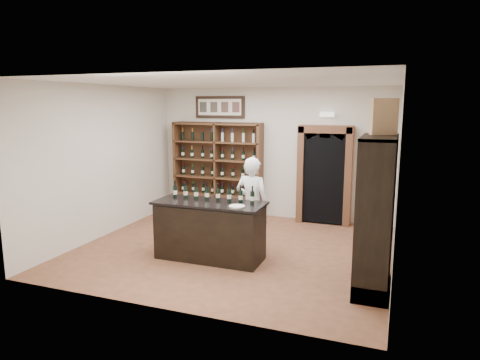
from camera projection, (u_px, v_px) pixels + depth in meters
name	position (u px, v px, depth m)	size (l,w,h in m)	color
floor	(234.00, 249.00, 7.87)	(5.50, 5.50, 0.00)	brown
ceiling	(233.00, 82.00, 7.34)	(5.50, 5.50, 0.00)	white
wall_back	(272.00, 153.00, 9.91)	(5.50, 0.04, 3.00)	beige
wall_left	(105.00, 161.00, 8.54)	(0.04, 5.00, 3.00)	beige
wall_right	(398.00, 177.00, 6.66)	(0.04, 5.00, 3.00)	beige
wine_shelf	(218.00, 168.00, 10.27)	(2.20, 0.38, 2.20)	#50311B
framed_picture	(220.00, 107.00, 10.14)	(1.25, 0.04, 0.52)	black
arched_doorway	(325.00, 173.00, 9.39)	(1.17, 0.35, 2.17)	black
emergency_light	(327.00, 115.00, 9.25)	(0.30, 0.10, 0.10)	white
tasting_counter	(210.00, 231.00, 7.29)	(1.88, 0.78, 1.00)	black
counter_bottle_0	(175.00, 191.00, 7.55)	(0.07, 0.07, 0.30)	black
counter_bottle_1	(186.00, 192.00, 7.48)	(0.07, 0.07, 0.30)	black
counter_bottle_2	(196.00, 193.00, 7.41)	(0.07, 0.07, 0.30)	black
counter_bottle_3	(207.00, 194.00, 7.33)	(0.07, 0.07, 0.30)	black
counter_bottle_4	(218.00, 195.00, 7.26)	(0.07, 0.07, 0.30)	black
counter_bottle_5	(229.00, 196.00, 7.19)	(0.07, 0.07, 0.30)	black
counter_bottle_6	(241.00, 196.00, 7.12)	(0.07, 0.07, 0.30)	black
counter_bottle_7	(252.00, 197.00, 7.05)	(0.07, 0.07, 0.30)	black
side_cabinet	(377.00, 238.00, 6.04)	(0.48, 1.20, 2.20)	black
shopkeeper	(252.00, 204.00, 7.65)	(0.62, 0.41, 1.71)	white
plate	(237.00, 206.00, 6.85)	(0.26, 0.26, 0.02)	white
wine_crate	(384.00, 117.00, 6.02)	(0.36, 0.15, 0.51)	tan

